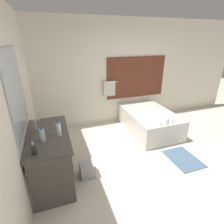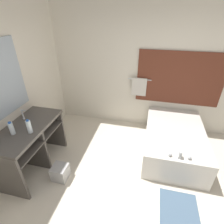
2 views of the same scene
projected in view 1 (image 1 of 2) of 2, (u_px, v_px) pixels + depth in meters
The scene contains 11 objects.
ground_plane at pixel (162, 168), 3.22m from camera, with size 16.00×16.00×0.00m, color beige.
wall_back_with_blinds at pixel (120, 74), 4.64m from camera, with size 7.40×0.13×2.70m.
wall_left_with_mirror at pixel (11, 118), 2.02m from camera, with size 0.08×7.40×2.70m.
vanity_counter at pixel (50, 146), 2.79m from camera, with size 0.61×1.24×0.86m.
sink_faucet at pixel (36, 125), 2.75m from camera, with size 0.09×0.04×0.18m.
bathtub at pixel (149, 120), 4.46m from camera, with size 1.06×1.63×0.64m.
water_bottle_1 at pixel (59, 129), 2.59m from camera, with size 0.07×0.07×0.22m.
water_bottle_2 at pixel (42, 135), 2.44m from camera, with size 0.07×0.07×0.21m.
soap_dispenser at pixel (34, 149), 2.17m from camera, with size 0.06×0.06×0.17m.
waste_bin at pixel (87, 169), 3.00m from camera, with size 0.24×0.24×0.25m.
bath_mat at pixel (183, 159), 3.46m from camera, with size 0.53×0.71×0.02m.
Camera 1 is at (-1.73, -2.11, 2.21)m, focal length 28.00 mm.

